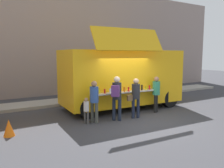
# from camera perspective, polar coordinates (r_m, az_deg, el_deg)

# --- Properties ---
(ground_plane) EXTENTS (60.00, 60.00, 0.00)m
(ground_plane) POSITION_cam_1_polar(r_m,az_deg,el_deg) (9.49, 6.61, -8.92)
(ground_plane) COLOR #38383D
(curb_strip) EXTENTS (28.00, 1.60, 0.15)m
(curb_strip) POSITION_cam_1_polar(r_m,az_deg,el_deg) (12.46, -20.22, -5.06)
(curb_strip) COLOR #9E998E
(curb_strip) RESTS_ON ground
(building_behind) EXTENTS (32.00, 2.40, 7.27)m
(building_behind) POSITION_cam_1_polar(r_m,az_deg,el_deg) (16.24, -19.92, 10.37)
(building_behind) COLOR gray
(building_behind) RESTS_ON ground
(food_truck_main) EXTENTS (5.93, 3.23, 3.79)m
(food_truck_main) POSITION_cam_1_polar(r_m,az_deg,el_deg) (11.29, 2.51, 1.82)
(food_truck_main) COLOR #F4AE13
(food_truck_main) RESTS_ON ground
(traffic_cone_orange) EXTENTS (0.36, 0.36, 0.55)m
(traffic_cone_orange) POSITION_cam_1_polar(r_m,az_deg,el_deg) (8.27, -24.42, -10.00)
(traffic_cone_orange) COLOR orange
(traffic_cone_orange) RESTS_ON ground
(trash_bin) EXTENTS (0.60, 0.60, 0.97)m
(trash_bin) POSITION_cam_1_polar(r_m,az_deg,el_deg) (15.90, 10.97, -0.65)
(trash_bin) COLOR #305C3B
(trash_bin) RESTS_ON ground
(customer_front_ordering) EXTENTS (0.55, 0.34, 1.68)m
(customer_front_ordering) POSITION_cam_1_polar(r_m,az_deg,el_deg) (9.54, 5.89, -2.68)
(customer_front_ordering) COLOR #1D2437
(customer_front_ordering) RESTS_ON ground
(customer_mid_with_backpack) EXTENTS (0.55, 0.56, 1.80)m
(customer_mid_with_backpack) POSITION_cam_1_polar(r_m,az_deg,el_deg) (9.08, 1.16, -2.48)
(customer_mid_with_backpack) COLOR #1E2534
(customer_mid_with_backpack) RESTS_ON ground
(customer_rear_waiting) EXTENTS (0.34, 0.34, 1.65)m
(customer_rear_waiting) POSITION_cam_1_polar(r_m,az_deg,el_deg) (8.86, -4.48, -3.48)
(customer_rear_waiting) COLOR #484A42
(customer_rear_waiting) RESTS_ON ground
(customer_extra_browsing) EXTENTS (0.34, 0.34, 1.66)m
(customer_extra_browsing) POSITION_cam_1_polar(r_m,az_deg,el_deg) (10.70, 11.00, -1.71)
(customer_extra_browsing) COLOR black
(customer_extra_browsing) RESTS_ON ground
(child_near_queue) EXTENTS (0.21, 0.21, 1.03)m
(child_near_queue) POSITION_cam_1_polar(r_m,az_deg,el_deg) (8.81, -6.46, -6.07)
(child_near_queue) COLOR #484543
(child_near_queue) RESTS_ON ground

